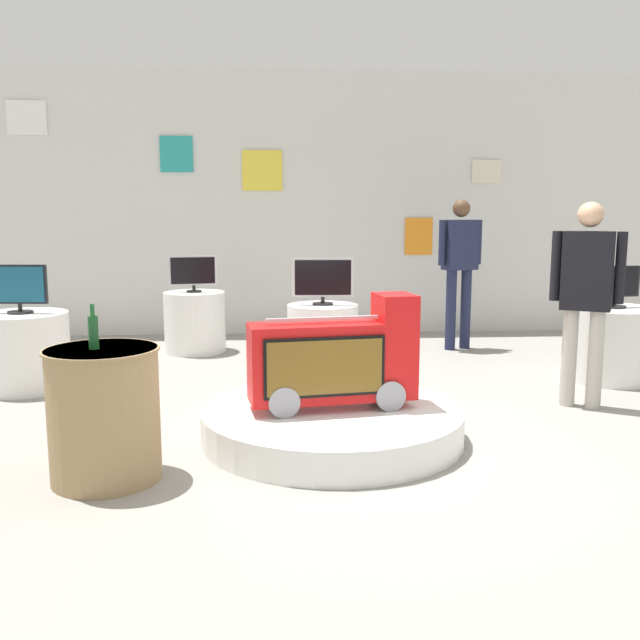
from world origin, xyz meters
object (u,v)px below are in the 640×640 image
object	(u,v)px
main_display_pedestal	(332,423)
shopper_browsing_near_truck	(460,262)
display_pedestal_center_rear	(611,343)
tv_on_right_rear	(323,279)
tv_on_center_rear	(615,285)
tv_on_far_right	(193,272)
display_pedestal_right_rear	(323,339)
shopper_browsing_rear	(586,289)
display_pedestal_far_right	(195,322)
novelty_firetruck_tv	(336,362)
bottle_on_side_table	(93,331)
side_table_round	(104,413)
display_pedestal_left_rear	(23,351)
tv_on_left_rear	(19,287)

from	to	relation	value
main_display_pedestal	shopper_browsing_near_truck	xyz separation A→B (m)	(1.73, 3.13, 0.91)
main_display_pedestal	shopper_browsing_near_truck	distance (m)	3.69
display_pedestal_center_rear	tv_on_right_rear	distance (m)	2.82
main_display_pedestal	tv_on_center_rear	xyz separation A→B (m)	(2.80, 1.58, 0.79)
main_display_pedestal	tv_on_far_right	world-z (taller)	tv_on_far_right
display_pedestal_right_rear	shopper_browsing_rear	bearing A→B (deg)	-32.83
main_display_pedestal	display_pedestal_far_right	world-z (taller)	display_pedestal_far_right
novelty_firetruck_tv	bottle_on_side_table	xyz separation A→B (m)	(-1.45, -0.67, 0.35)
display_pedestal_far_right	bottle_on_side_table	distance (m)	3.88
tv_on_center_rear	display_pedestal_far_right	xyz separation A→B (m)	(-4.11, 1.59, -0.56)
novelty_firetruck_tv	display_pedestal_center_rear	world-z (taller)	novelty_firetruck_tv
main_display_pedestal	side_table_round	size ratio (longest dim) A/B	2.31
display_pedestal_far_right	shopper_browsing_near_truck	distance (m)	3.12
display_pedestal_left_rear	display_pedestal_far_right	xyz separation A→B (m)	(1.34, 1.60, 0.00)
tv_on_center_rear	bottle_on_side_table	world-z (taller)	tv_on_center_rear
tv_on_far_right	side_table_round	bearing A→B (deg)	-91.22
novelty_firetruck_tv	tv_on_center_rear	distance (m)	3.21
bottle_on_side_table	tv_on_far_right	bearing A→B (deg)	88.28
shopper_browsing_rear	side_table_round	bearing A→B (deg)	-159.25
side_table_round	shopper_browsing_near_truck	distance (m)	4.95
bottle_on_side_table	shopper_browsing_near_truck	size ratio (longest dim) A/B	0.15
bottle_on_side_table	tv_on_left_rear	bearing A→B (deg)	118.76
tv_on_far_right	display_pedestal_far_right	bearing A→B (deg)	79.95
tv_on_left_rear	display_pedestal_center_rear	xyz separation A→B (m)	(5.45, 0.02, -0.57)
shopper_browsing_rear	tv_on_right_rear	bearing A→B (deg)	147.25
shopper_browsing_near_truck	tv_on_right_rear	bearing A→B (deg)	-145.01
tv_on_center_rear	bottle_on_side_table	xyz separation A→B (m)	(-4.23, -2.25, -0.01)
bottle_on_side_table	shopper_browsing_rear	xyz separation A→B (m)	(3.52, 1.34, 0.07)
novelty_firetruck_tv	side_table_round	distance (m)	1.57
display_pedestal_center_rear	display_pedestal_right_rear	distance (m)	2.75
display_pedestal_center_rear	side_table_round	bearing A→B (deg)	-151.94
display_pedestal_left_rear	display_pedestal_center_rear	world-z (taller)	same
display_pedestal_far_right	tv_on_far_right	xyz separation A→B (m)	(-0.00, -0.00, 0.57)
display_pedestal_center_rear	tv_on_center_rear	bearing A→B (deg)	-96.62
display_pedestal_left_rear	tv_on_right_rear	world-z (taller)	tv_on_right_rear
display_pedestal_left_rear	side_table_round	world-z (taller)	side_table_round
display_pedestal_far_right	tv_on_far_right	distance (m)	0.57
tv_on_left_rear	shopper_browsing_rear	distance (m)	4.83
display_pedestal_far_right	bottle_on_side_table	bearing A→B (deg)	-91.73
display_pedestal_left_rear	bottle_on_side_table	bearing A→B (deg)	-61.28
display_pedestal_right_rear	display_pedestal_left_rear	bearing A→B (deg)	-171.64
display_pedestal_right_rear	shopper_browsing_rear	size ratio (longest dim) A/B	0.42
novelty_firetruck_tv	display_pedestal_left_rear	bearing A→B (deg)	149.58
main_display_pedestal	display_pedestal_center_rear	xyz separation A→B (m)	(2.80, 1.58, 0.23)
novelty_firetruck_tv	tv_on_far_right	size ratio (longest dim) A/B	2.23
novelty_firetruck_tv	tv_on_center_rear	xyz separation A→B (m)	(2.77, 1.58, 0.36)
tv_on_center_rear	side_table_round	distance (m)	4.77
novelty_firetruck_tv	tv_on_far_right	bearing A→B (deg)	112.87
display_pedestal_right_rear	display_pedestal_far_right	world-z (taller)	same
shopper_browsing_rear	display_pedestal_far_right	bearing A→B (deg)	143.65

